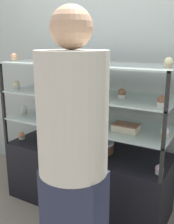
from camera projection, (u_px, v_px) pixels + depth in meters
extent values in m
plane|color=gray|center=(87.00, 203.00, 2.51)|extent=(20.00, 20.00, 0.00)
cube|color=#A8B2AD|center=(109.00, 62.00, 2.52)|extent=(8.00, 0.05, 2.60)
cube|color=black|center=(87.00, 176.00, 2.43)|extent=(1.48, 0.56, 0.56)
cube|color=black|center=(42.00, 117.00, 2.90)|extent=(0.02, 0.02, 0.25)
cube|color=black|center=(6.00, 131.00, 2.45)|extent=(0.02, 0.02, 0.25)
cube|color=black|center=(162.00, 166.00, 1.76)|extent=(0.02, 0.02, 0.25)
cube|color=#B2C6C1|center=(87.00, 122.00, 2.30)|extent=(1.48, 0.56, 0.01)
cube|color=black|center=(41.00, 94.00, 2.84)|extent=(0.02, 0.02, 0.25)
cube|color=black|center=(3.00, 104.00, 2.39)|extent=(0.02, 0.02, 0.25)
cube|color=black|center=(164.00, 130.00, 1.69)|extent=(0.02, 0.02, 0.25)
cube|color=#B2C6C1|center=(87.00, 94.00, 2.23)|extent=(1.48, 0.56, 0.01)
cube|color=black|center=(40.00, 71.00, 2.77)|extent=(0.02, 0.02, 0.25)
cube|color=black|center=(1.00, 77.00, 2.32)|extent=(0.02, 0.02, 0.25)
cube|color=black|center=(168.00, 91.00, 1.63)|extent=(0.02, 0.02, 0.25)
cube|color=#B2C6C1|center=(87.00, 64.00, 2.17)|extent=(1.48, 0.56, 0.01)
cylinder|color=brown|center=(103.00, 148.00, 2.28)|extent=(0.19, 0.19, 0.08)
cylinder|color=white|center=(103.00, 142.00, 2.27)|extent=(0.20, 0.20, 0.01)
cube|color=beige|center=(126.00, 128.00, 2.06)|extent=(0.20, 0.13, 0.05)
cube|color=#8C5B42|center=(126.00, 124.00, 2.05)|extent=(0.20, 0.14, 0.01)
cylinder|color=beige|center=(22.00, 138.00, 2.59)|extent=(0.06, 0.06, 0.02)
sphere|color=#E5996B|center=(22.00, 135.00, 2.59)|extent=(0.06, 0.06, 0.06)
cylinder|color=beige|center=(83.00, 149.00, 2.32)|extent=(0.06, 0.06, 0.02)
sphere|color=white|center=(83.00, 146.00, 2.31)|extent=(0.06, 0.06, 0.06)
cylinder|color=white|center=(159.00, 172.00, 1.91)|extent=(0.06, 0.06, 0.02)
sphere|color=silver|center=(159.00, 169.00, 1.90)|extent=(0.06, 0.06, 0.06)
cube|color=white|center=(104.00, 165.00, 2.00)|extent=(0.04, 0.00, 0.04)
cylinder|color=beige|center=(24.00, 112.00, 2.57)|extent=(0.06, 0.06, 0.03)
sphere|color=white|center=(24.00, 108.00, 2.56)|extent=(0.06, 0.06, 0.06)
cylinder|color=white|center=(81.00, 123.00, 2.22)|extent=(0.06, 0.06, 0.03)
sphere|color=silver|center=(81.00, 119.00, 2.21)|extent=(0.06, 0.06, 0.06)
cylinder|color=#CCB28C|center=(164.00, 135.00, 1.92)|extent=(0.06, 0.06, 0.03)
sphere|color=white|center=(165.00, 131.00, 1.91)|extent=(0.06, 0.06, 0.06)
cube|color=white|center=(56.00, 125.00, 2.14)|extent=(0.04, 0.00, 0.04)
cylinder|color=white|center=(16.00, 87.00, 2.45)|extent=(0.06, 0.06, 0.03)
sphere|color=#F4EAB2|center=(16.00, 84.00, 2.44)|extent=(0.06, 0.06, 0.06)
cylinder|color=white|center=(51.00, 89.00, 2.34)|extent=(0.06, 0.06, 0.03)
sphere|color=#8C5B42|center=(51.00, 86.00, 2.33)|extent=(0.06, 0.06, 0.06)
cylinder|color=beige|center=(81.00, 93.00, 2.16)|extent=(0.06, 0.06, 0.03)
sphere|color=#8C5B42|center=(81.00, 89.00, 2.15)|extent=(0.06, 0.06, 0.06)
cylinder|color=white|center=(122.00, 96.00, 2.03)|extent=(0.06, 0.06, 0.03)
sphere|color=#8C5B42|center=(122.00, 92.00, 2.02)|extent=(0.06, 0.06, 0.06)
cylinder|color=white|center=(161.00, 104.00, 1.78)|extent=(0.06, 0.06, 0.03)
sphere|color=#8C5B42|center=(162.00, 100.00, 1.77)|extent=(0.06, 0.06, 0.06)
cube|color=white|center=(98.00, 99.00, 1.89)|extent=(0.04, 0.00, 0.04)
cylinder|color=#CCB28C|center=(14.00, 60.00, 2.38)|extent=(0.05, 0.05, 0.03)
sphere|color=#E5996B|center=(14.00, 56.00, 2.37)|extent=(0.06, 0.06, 0.06)
cylinder|color=#CCB28C|center=(84.00, 62.00, 2.11)|extent=(0.05, 0.05, 0.03)
sphere|color=white|center=(84.00, 58.00, 2.10)|extent=(0.06, 0.06, 0.06)
cylinder|color=#CCB28C|center=(168.00, 66.00, 1.79)|extent=(0.05, 0.05, 0.03)
sphere|color=#F4EAB2|center=(169.00, 61.00, 1.79)|extent=(0.06, 0.06, 0.06)
cube|color=white|center=(85.00, 63.00, 1.88)|extent=(0.04, 0.00, 0.04)
torus|color=#EFB2BC|center=(48.00, 59.00, 2.43)|extent=(0.12, 0.12, 0.04)
cylinder|color=beige|center=(72.00, 114.00, 1.41)|extent=(0.39, 0.39, 0.67)
sphere|color=tan|center=(71.00, 27.00, 1.30)|extent=(0.22, 0.22, 0.22)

